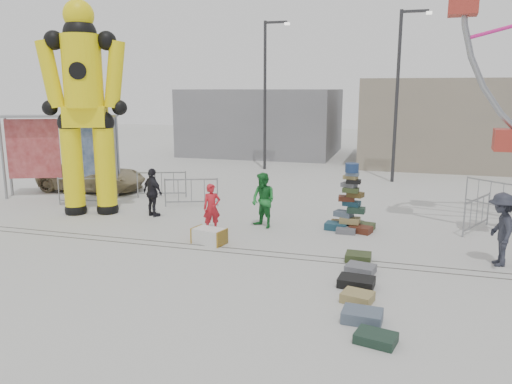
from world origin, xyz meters
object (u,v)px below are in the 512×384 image
(barricade_dummy_b, at_px, (162,184))
(pedestrian_grey, at_px, (501,229))
(steamer_trunk, at_px, (209,236))
(lamp_post_right, at_px, (399,88))
(lamp_post_left, at_px, (267,88))
(parked_suv, at_px, (92,176))
(suitcase_tower, at_px, (350,211))
(barricade_dummy_a, at_px, (84,191))
(barricade_wheel_back, at_px, (490,194))
(pedestrian_red, at_px, (212,208))
(barricade_wheel_front, at_px, (477,214))
(crash_test_dummy, at_px, (84,101))
(barricade_dummy_c, at_px, (191,192))
(pedestrian_green, at_px, (263,200))
(banner_scaffold, at_px, (60,136))
(pedestrian_black, at_px, (153,193))

(barricade_dummy_b, xyz_separation_m, pedestrian_grey, (12.04, -4.97, 0.40))
(steamer_trunk, relative_size, pedestrian_grey, 0.50)
(lamp_post_right, height_order, lamp_post_left, same)
(parked_suv, bearing_deg, lamp_post_right, -65.58)
(suitcase_tower, bearing_deg, pedestrian_grey, -19.30)
(lamp_post_right, distance_m, barricade_dummy_a, 14.84)
(barricade_wheel_back, xyz_separation_m, pedestrian_red, (-8.98, -5.78, 0.22))
(barricade_wheel_front, xyz_separation_m, parked_suv, (-15.54, 2.21, 0.11))
(crash_test_dummy, distance_m, barricade_dummy_a, 3.78)
(crash_test_dummy, bearing_deg, barricade_dummy_b, 46.93)
(barricade_dummy_c, distance_m, pedestrian_green, 4.05)
(barricade_dummy_a, bearing_deg, pedestrian_green, -23.23)
(barricade_wheel_front, bearing_deg, banner_scaffold, 114.82)
(lamp_post_left, distance_m, pedestrian_green, 12.53)
(barricade_wheel_back, bearing_deg, pedestrian_black, -118.03)
(pedestrian_red, relative_size, pedestrian_green, 0.85)
(lamp_post_left, bearing_deg, barricade_dummy_c, -92.58)
(steamer_trunk, bearing_deg, barricade_wheel_back, 52.02)
(barricade_wheel_back, relative_size, pedestrian_black, 1.16)
(barricade_dummy_c, relative_size, parked_suv, 0.42)
(suitcase_tower, height_order, banner_scaffold, banner_scaffold)
(suitcase_tower, bearing_deg, lamp_post_right, 92.21)
(banner_scaffold, bearing_deg, parked_suv, 46.76)
(lamp_post_left, height_order, barricade_wheel_back, lamp_post_left)
(banner_scaffold, relative_size, steamer_trunk, 4.83)
(banner_scaffold, relative_size, barricade_dummy_a, 2.31)
(pedestrian_red, bearing_deg, pedestrian_grey, -38.69)
(lamp_post_right, distance_m, barricade_dummy_c, 11.28)
(suitcase_tower, xyz_separation_m, pedestrian_grey, (4.00, -2.23, 0.34))
(steamer_trunk, height_order, barricade_dummy_b, barricade_dummy_b)
(steamer_trunk, xyz_separation_m, pedestrian_black, (-3.07, 2.42, 0.64))
(lamp_post_left, xyz_separation_m, suitcase_tower, (5.78, -11.14, -3.88))
(lamp_post_right, height_order, barricade_dummy_c, lamp_post_right)
(barricade_dummy_c, xyz_separation_m, pedestrian_red, (2.01, -3.02, 0.22))
(lamp_post_left, xyz_separation_m, crash_test_dummy, (-3.48, -11.57, -0.45))
(crash_test_dummy, height_order, pedestrian_black, crash_test_dummy)
(steamer_trunk, distance_m, barricade_dummy_a, 7.24)
(barricade_dummy_b, bearing_deg, lamp_post_left, 55.75)
(barricade_wheel_front, distance_m, pedestrian_red, 8.43)
(pedestrian_black, bearing_deg, banner_scaffold, 5.46)
(banner_scaffold, relative_size, barricade_dummy_c, 2.31)
(lamp_post_right, relative_size, parked_suv, 1.69)
(lamp_post_left, distance_m, barricade_dummy_c, 10.32)
(lamp_post_left, distance_m, barricade_wheel_back, 13.14)
(lamp_post_right, bearing_deg, barricade_wheel_back, -53.27)
(barricade_dummy_b, distance_m, pedestrian_red, 5.66)
(barricade_dummy_c, relative_size, pedestrian_grey, 1.05)
(barricade_dummy_c, xyz_separation_m, pedestrian_black, (-0.69, -1.80, 0.31))
(barricade_wheel_front, bearing_deg, barricade_wheel_back, 12.97)
(pedestrian_red, distance_m, parked_suv, 8.78)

